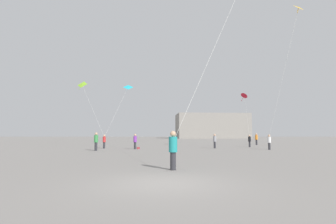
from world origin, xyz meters
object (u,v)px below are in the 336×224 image
person_in_grey (216,140)px  kite_cyan_delta (129,88)px  person_in_white (270,141)px  person_in_orange (258,139)px  kite_crimson_diamond (245,96)px  building_left_hall (212,126)px  kite_amber_delta (299,11)px  handbag_beside_flyer (139,148)px  kite_lime_delta (83,86)px  person_in_black (251,140)px  person_in_red (105,141)px  person_in_green (97,141)px  person_in_teal (174,148)px  person_in_purple (136,141)px

person_in_grey → kite_cyan_delta: (-12.64, 13.99, 8.80)m
kite_cyan_delta → person_in_white: bearing=-42.9°
person_in_white → person_in_orange: (2.76, 11.75, 0.09)m
kite_crimson_diamond → building_left_hall: building_left_hall is taller
kite_amber_delta → handbag_beside_flyer: bearing=170.7°
kite_amber_delta → handbag_beside_flyer: size_ratio=43.71×
kite_amber_delta → person_in_grey: bearing=151.9°
kite_lime_delta → kite_crimson_diamond: size_ratio=1.45×
kite_crimson_diamond → person_in_black: bearing=54.5°
person_in_red → kite_lime_delta: bearing=-7.1°
person_in_orange → kite_crimson_diamond: size_ratio=0.32×
person_in_green → kite_amber_delta: 25.01m
kite_crimson_diamond → building_left_hall: bearing=83.7°
kite_cyan_delta → kite_crimson_diamond: (16.71, -12.56, -3.27)m
person_in_orange → kite_lime_delta: 27.41m
person_in_black → kite_amber_delta: (3.20, -7.09, 13.76)m
person_in_green → kite_amber_delta: kite_amber_delta is taller
person_in_orange → person_in_red: bearing=-33.7°
kite_lime_delta → kite_amber_delta: 29.03m
person_in_white → person_in_teal: bearing=-149.2°
person_in_red → kite_amber_delta: bearing=-144.9°
person_in_purple → person_in_black: bearing=-18.6°
person_in_black → person_in_white: bearing=2.9°
person_in_red → person_in_grey: bearing=-132.7°
person_in_grey → person_in_white: size_ratio=1.04×
person_in_teal → kite_amber_delta: kite_amber_delta is taller
handbag_beside_flyer → person_in_orange: bearing=32.1°
kite_crimson_diamond → person_in_grey: bearing=-160.6°
person_in_white → person_in_orange: bearing=52.6°
person_in_black → handbag_beside_flyer: 14.49m
person_in_grey → person_in_teal: bearing=27.5°
person_in_purple → handbag_beside_flyer: 0.89m
person_in_teal → building_left_hall: building_left_hall is taller
person_in_purple → handbag_beside_flyer: (0.35, 0.10, -0.81)m
person_in_teal → person_in_black: person_in_teal is taller
person_in_white → person_in_red: size_ratio=1.01×
kite_amber_delta → person_in_orange: bearing=90.4°
kite_lime_delta → building_left_hall: (29.43, 61.23, -4.08)m
person_in_black → kite_lime_delta: kite_lime_delta is taller
building_left_hall → person_in_green: bearing=-108.5°
kite_amber_delta → building_left_hall: 72.88m
kite_lime_delta → person_in_green: bearing=-63.9°
kite_crimson_diamond → handbag_beside_flyer: size_ratio=17.35×
person_in_grey → person_in_black: size_ratio=1.08×
building_left_hall → handbag_beside_flyer: 72.38m
person_in_teal → kite_crimson_diamond: (9.34, 19.26, 5.46)m
person_in_white → kite_amber_delta: kite_amber_delta is taller
kite_lime_delta → kite_amber_delta: (26.26, -10.91, 5.84)m
kite_cyan_delta → handbag_beside_flyer: 18.70m
person_in_red → kite_lime_delta: 11.61m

